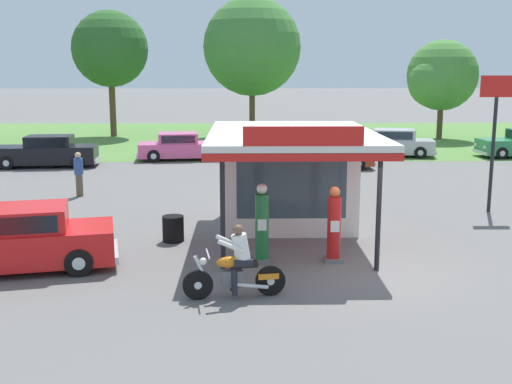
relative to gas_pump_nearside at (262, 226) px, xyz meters
The scene contains 18 objects.
ground_plane 2.73m from the gas_pump_nearside, 14.42° to the right, with size 300.00×300.00×0.00m, color slate.
grass_verge_strip 29.48m from the gas_pump_nearside, 85.14° to the left, with size 120.00×24.00×0.01m, color #56843D.
service_station_kiosk 3.75m from the gas_pump_nearside, 75.80° to the left, with size 4.58×6.97×3.48m.
gas_pump_nearside is the anchor object (origin of this frame).
gas_pump_offside 1.79m from the gas_pump_nearside, ahead, with size 0.44×0.44×1.91m.
motorcycle_with_rider 2.57m from the gas_pump_nearside, 103.72° to the right, with size 2.17×0.71×1.58m.
featured_classic_sedan 6.12m from the gas_pump_nearside, behind, with size 5.54×2.87×1.54m.
parked_car_back_row_centre_left 18.65m from the gas_pump_nearside, 101.26° to the left, with size 5.34×2.44×1.43m.
parked_car_back_row_far_left 20.93m from the gas_pump_nearside, 68.64° to the left, with size 5.30×2.67×1.49m.
parked_car_back_row_centre_right 15.55m from the gas_pump_nearside, 77.76° to the left, with size 5.22×2.14×1.45m.
parked_car_back_row_right 18.89m from the gas_pump_nearside, 122.80° to the left, with size 5.22×2.21×1.54m.
bystander_admiring_sedan 11.51m from the gas_pump_nearside, 79.14° to the left, with size 0.34×0.34×1.54m.
bystander_strolling_foreground 10.75m from the gas_pump_nearside, 128.52° to the left, with size 0.34×0.34×1.69m.
tree_oak_far_right 32.33m from the gas_pump_nearside, 107.82° to the left, with size 5.33×5.33×8.83m.
tree_oak_distant_spare 30.92m from the gas_pump_nearside, 65.31° to the left, with size 4.90×4.86×6.74m.
tree_oak_far_left 30.59m from the gas_pump_nearside, 90.03° to the left, with size 6.85×6.85×9.73m.
roadside_pole_sign 9.83m from the gas_pump_nearside, 35.15° to the left, with size 1.10×0.12×4.54m.
spare_tire_stack 3.18m from the gas_pump_nearside, 140.92° to the left, with size 0.60×0.60×0.72m.
Camera 1 is at (-2.91, -14.45, 4.73)m, focal length 44.07 mm.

